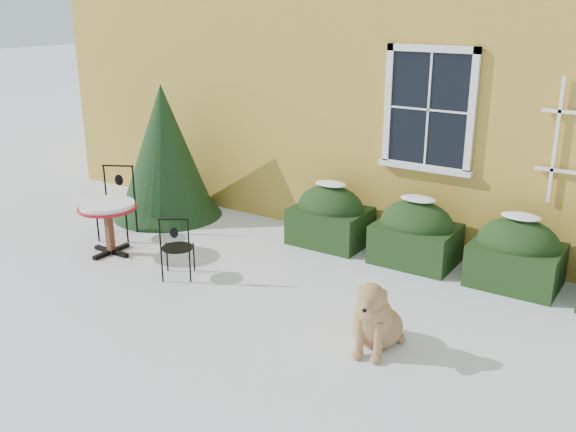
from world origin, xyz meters
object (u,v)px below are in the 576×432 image
Objects in this scene: bistro_table at (108,211)px; patio_chair_near at (177,247)px; patio_chair_far at (117,202)px; dog at (375,320)px; evergreen_shrub at (165,164)px.

patio_chair_near reaches higher than bistro_table.
dog is (4.61, -0.88, -0.19)m from patio_chair_far.
evergreen_shrub is 2.55× the size of patio_chair_near.
evergreen_shrub is 2.68× the size of bistro_table.
patio_chair_near is 1.89m from patio_chair_far.
patio_chair_far reaches higher than dog.
patio_chair_near is at bearing -48.62° from patio_chair_far.
patio_chair_far is (0.06, -1.11, -0.33)m from evergreen_shrub.
bistro_table is 0.95× the size of patio_chair_near.
bistro_table is 0.87× the size of dog.
patio_chair_near reaches higher than dog.
bistro_table is at bearing -73.09° from evergreen_shrub.
patio_chair_far is 1.14× the size of dog.
patio_chair_far is at bearing 128.56° from bistro_table.
bistro_table is at bearing -79.97° from patio_chair_far.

